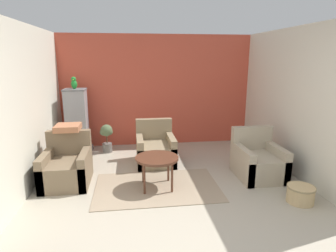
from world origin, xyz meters
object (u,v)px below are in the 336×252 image
Objects in this scene: coffee_table at (157,160)px; parrot at (74,83)px; birdcage at (77,123)px; wicker_basket at (301,194)px; armchair_right at (258,162)px; armchair_middle at (155,150)px; potted_plant at (107,135)px; armchair_left at (67,168)px.

parrot reaches higher than coffee_table.
birdcage is 4.48m from wicker_basket.
birdcage is (-1.54, 1.94, 0.21)m from coffee_table.
armchair_right is 3.26× the size of parrot.
parrot is at bearing 152.88° from armchair_middle.
armchair_right is 1.00m from wicker_basket.
potted_plant reaches higher than wicker_basket.
potted_plant is (0.61, -0.05, -1.14)m from parrot.
armchair_left is at bearing -87.19° from parrot.
wicker_basket is (3.46, -1.12, -0.13)m from armchair_left.
wicker_basket is at bearing -17.98° from armchair_left.
armchair_middle is 1.27m from potted_plant.
armchair_right is at bearing 102.37° from wicker_basket.
wicker_basket is (0.21, -0.96, -0.13)m from armchair_right.
armchair_left is 2.16× the size of wicker_basket.
birdcage reaches higher than potted_plant.
armchair_right is 2.16× the size of wicker_basket.
armchair_left is at bearing 165.57° from coffee_table.
parrot is (0.00, 0.00, 0.84)m from birdcage.
birdcage is 5.39× the size of parrot.
armchair_right is at bearing -2.80° from armchair_left.
wicker_basket is at bearing -44.05° from armchair_middle.
armchair_left is 1.00× the size of armchair_middle.
armchair_right reaches higher than wicker_basket.
parrot is at bearing 92.81° from armchair_left.
birdcage reaches higher than armchair_middle.
parrot reaches higher than armchair_middle.
armchair_left is 2.01m from parrot.
armchair_middle is at bearing 86.11° from coffee_table.
parrot is (-1.61, 0.83, 1.25)m from armchair_middle.
potted_plant is (0.61, -0.05, -0.29)m from birdcage.
armchair_right is 1.36× the size of potted_plant.
birdcage is at bearing 152.94° from armchair_middle.
armchair_middle reaches higher than wicker_basket.
potted_plant is 1.59× the size of wicker_basket.
parrot is at bearing 90.00° from birdcage.
coffee_table is 0.80× the size of armchair_left.
birdcage is 0.68m from potted_plant.
armchair_right is (3.25, -0.16, 0.00)m from armchair_left.
wicker_basket is (1.93, -1.86, -0.13)m from armchair_middle.
birdcage is at bearing -90.00° from parrot.
armchair_middle is at bearing 25.75° from armchair_left.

